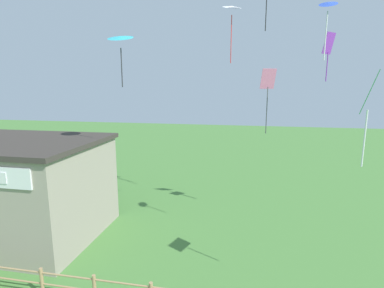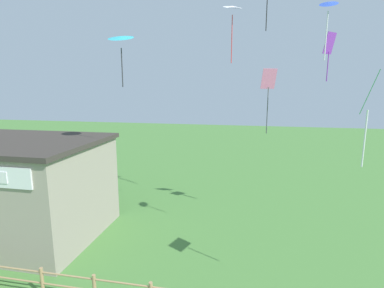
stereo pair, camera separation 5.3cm
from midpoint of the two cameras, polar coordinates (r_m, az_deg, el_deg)
seaside_building at (r=19.03m, az=-30.77°, el=-7.16°), size 9.24×6.65×5.30m
kite_green_diamond at (r=10.97m, az=30.52°, el=7.43°), size 0.74×1.09×3.08m
kite_pink_diamond at (r=18.13m, az=14.16°, el=10.49°), size 0.92×0.63×3.75m
kite_purple_streamer at (r=17.17m, az=24.48°, el=16.35°), size 0.70×0.72×2.39m
kite_cyan_delta at (r=15.13m, az=-13.59°, el=19.03°), size 1.31×1.28×2.52m
kite_white_delta at (r=19.53m, az=7.52°, el=24.19°), size 1.48×1.46×3.46m
kite_blue_delta at (r=14.20m, az=24.37°, el=22.51°), size 0.86×0.82×2.38m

